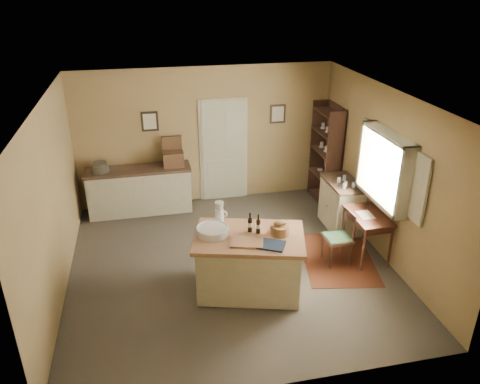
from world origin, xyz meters
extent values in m
plane|color=#534B40|center=(0.00, 0.00, 0.00)|extent=(5.00, 5.00, 0.00)
cube|color=#987B4E|center=(0.00, 2.50, 1.35)|extent=(5.00, 0.10, 2.70)
cube|color=#987B4E|center=(0.00, -2.50, 1.35)|extent=(5.00, 0.10, 2.70)
cube|color=#987B4E|center=(-2.50, 0.00, 1.35)|extent=(0.10, 5.00, 2.70)
cube|color=#987B4E|center=(2.50, 0.00, 1.35)|extent=(0.10, 5.00, 2.70)
plane|color=silver|center=(0.00, 0.00, 2.70)|extent=(5.00, 5.00, 0.00)
cube|color=#B4B499|center=(0.35, 2.47, 1.05)|extent=(0.97, 0.06, 2.11)
cube|color=black|center=(-1.05, 2.48, 1.72)|extent=(0.32, 0.02, 0.38)
cube|color=beige|center=(-1.05, 2.47, 1.72)|extent=(0.24, 0.01, 0.30)
cube|color=black|center=(1.45, 2.48, 1.72)|extent=(0.32, 0.02, 0.38)
cube|color=beige|center=(1.45, 2.47, 1.72)|extent=(0.24, 0.01, 0.30)
cube|color=beige|center=(2.38, -0.20, 1.02)|extent=(0.25, 1.32, 0.06)
cube|color=beige|center=(2.38, -0.20, 2.08)|extent=(0.25, 1.32, 0.06)
cube|color=white|center=(2.50, -0.20, 1.55)|extent=(0.01, 1.20, 1.00)
cube|color=beige|center=(2.46, -1.02, 1.55)|extent=(0.04, 0.35, 1.00)
cube|color=beige|center=(2.46, 0.62, 1.55)|extent=(0.04, 0.35, 1.00)
cube|color=beige|center=(0.15, -0.69, 0.42)|extent=(1.61, 1.23, 0.85)
cube|color=#A06D4B|center=(0.15, -0.69, 0.88)|extent=(1.74, 1.36, 0.06)
cylinder|color=white|center=(-0.35, -0.55, 0.96)|extent=(0.44, 0.44, 0.11)
cube|color=#A06D4B|center=(0.07, -0.87, 0.92)|extent=(0.51, 0.42, 0.03)
cube|color=black|center=(0.37, -1.01, 0.92)|extent=(0.45, 0.42, 0.02)
cylinder|color=olive|center=(0.57, -0.73, 0.98)|extent=(0.27, 0.27, 0.14)
cylinder|color=black|center=(0.18, -0.57, 1.05)|extent=(0.06, 0.06, 0.29)
cylinder|color=black|center=(0.28, -0.64, 1.05)|extent=(0.06, 0.06, 0.29)
cube|color=beige|center=(-1.35, 2.20, 0.42)|extent=(1.93, 0.53, 0.85)
cube|color=#332319|center=(-1.35, 2.20, 0.88)|extent=(1.97, 0.56, 0.05)
cube|color=#442B19|center=(-0.67, 2.20, 1.04)|extent=(0.39, 0.29, 0.28)
cylinder|color=#59544F|center=(-2.03, 2.20, 0.99)|extent=(0.33, 0.33, 0.18)
cube|color=#542410|center=(1.75, -0.20, 0.00)|extent=(1.38, 1.78, 0.01)
cube|color=#361911|center=(2.20, -0.20, 0.75)|extent=(0.53, 0.87, 0.03)
cube|color=#361911|center=(2.20, -0.20, 0.68)|extent=(0.47, 0.81, 0.10)
cube|color=silver|center=(2.15, -0.20, 0.77)|extent=(0.22, 0.30, 0.01)
cylinder|color=black|center=(2.30, 0.04, 0.79)|extent=(0.05, 0.05, 0.05)
cylinder|color=#361911|center=(1.98, -0.60, 0.36)|extent=(0.04, 0.04, 0.72)
cylinder|color=#361911|center=(2.42, -0.60, 0.36)|extent=(0.04, 0.04, 0.72)
cylinder|color=#361911|center=(1.98, 0.19, 0.36)|extent=(0.04, 0.04, 0.72)
cylinder|color=#361911|center=(2.42, 0.19, 0.36)|extent=(0.04, 0.04, 0.72)
cube|color=beige|center=(2.20, 0.81, 0.42)|extent=(0.50, 0.91, 0.85)
cube|color=#332319|center=(2.20, 0.81, 0.88)|extent=(0.53, 0.95, 0.05)
cylinder|color=silver|center=(2.17, 0.67, 0.95)|extent=(0.22, 0.22, 0.09)
cube|color=#321C15|center=(2.31, 1.52, 0.99)|extent=(0.34, 0.04, 1.99)
cube|color=#321C15|center=(2.31, 2.37, 0.99)|extent=(0.34, 0.04, 1.99)
cube|color=#321C15|center=(2.47, 1.94, 0.99)|extent=(0.02, 0.89, 1.99)
cube|color=#321C15|center=(2.31, 1.94, 0.05)|extent=(0.34, 0.85, 0.03)
cube|color=#321C15|center=(2.31, 1.94, 0.55)|extent=(0.34, 0.85, 0.03)
cube|color=#321C15|center=(2.31, 1.94, 1.04)|extent=(0.34, 0.85, 0.03)
cube|color=#321C15|center=(2.31, 1.94, 1.44)|extent=(0.34, 0.85, 0.03)
cube|color=#321C15|center=(2.31, 1.94, 1.84)|extent=(0.34, 0.85, 0.03)
cylinder|color=white|center=(2.31, 1.94, 1.10)|extent=(0.12, 0.12, 0.11)
camera|label=1|loc=(-1.17, -6.20, 4.23)|focal=35.00mm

